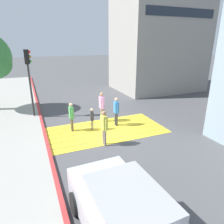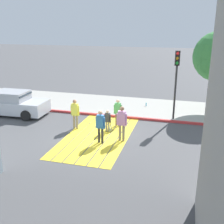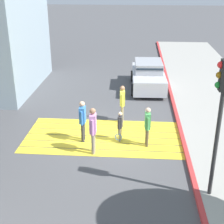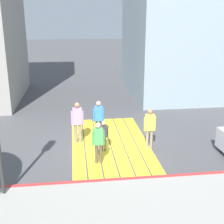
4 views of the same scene
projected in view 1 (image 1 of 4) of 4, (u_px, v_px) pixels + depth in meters
name	position (u px, v px, depth m)	size (l,w,h in m)	color
ground_plane	(107.00, 130.00, 11.45)	(120.00, 120.00, 0.00)	#4C4C4F
crosswalk_stripes	(107.00, 130.00, 11.45)	(6.40, 3.25, 0.01)	yellow
curb_painted	(46.00, 139.00, 10.25)	(0.16, 40.00, 0.13)	#BC3333
building_far_north	(160.00, 23.00, 19.38)	(8.00, 6.03, 12.54)	gray
car_parked_near_curb	(125.00, 218.00, 4.89)	(2.08, 4.35, 1.57)	silver
traffic_light_corner	(29.00, 70.00, 12.38)	(0.39, 0.28, 4.24)	#2D2D2D
pedestrian_adult_lead	(71.00, 115.00, 11.05)	(0.23, 0.47, 1.61)	brown
pedestrian_adult_trailing	(116.00, 110.00, 11.76)	(0.23, 0.50, 1.70)	#333338
pedestrian_adult_side	(104.00, 126.00, 9.50)	(0.24, 0.50, 1.72)	gray
pedestrian_teen_behind	(102.00, 105.00, 12.37)	(0.24, 0.53, 1.82)	gray
pedestrian_child_with_racket	(92.00, 118.00, 11.26)	(0.30, 0.40, 1.27)	gray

